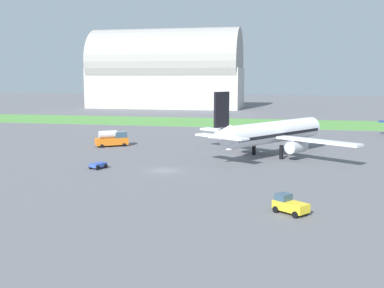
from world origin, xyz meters
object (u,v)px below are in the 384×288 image
(baggage_cart_near_gate, at_px, (98,165))
(airplane_midfield_jet, at_px, (271,133))
(fuel_truck_by_runway, at_px, (112,139))
(control_tower, at_px, (137,60))
(pushback_tug_midfield, at_px, (289,205))

(baggage_cart_near_gate, bearing_deg, airplane_midfield_jet, 146.12)
(fuel_truck_by_runway, height_order, control_tower, control_tower)
(control_tower, bearing_deg, pushback_tug_midfield, -67.17)
(control_tower, bearing_deg, airplane_midfield_jet, -63.87)
(pushback_tug_midfield, bearing_deg, airplane_midfield_jet, -46.84)
(airplane_midfield_jet, distance_m, control_tower, 182.59)
(airplane_midfield_jet, relative_size, control_tower, 0.75)
(baggage_cart_near_gate, bearing_deg, control_tower, -140.72)
(pushback_tug_midfield, bearing_deg, baggage_cart_near_gate, 5.78)
(baggage_cart_near_gate, height_order, fuel_truck_by_runway, fuel_truck_by_runway)
(airplane_midfield_jet, relative_size, pushback_tug_midfield, 7.38)
(baggage_cart_near_gate, xyz_separation_m, pushback_tug_midfield, (29.11, -18.06, 0.34))
(control_tower, bearing_deg, baggage_cart_near_gate, -73.22)
(baggage_cart_near_gate, xyz_separation_m, control_tower, (-54.31, 180.15, 22.34))
(fuel_truck_by_runway, bearing_deg, airplane_midfield_jet, -44.26)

